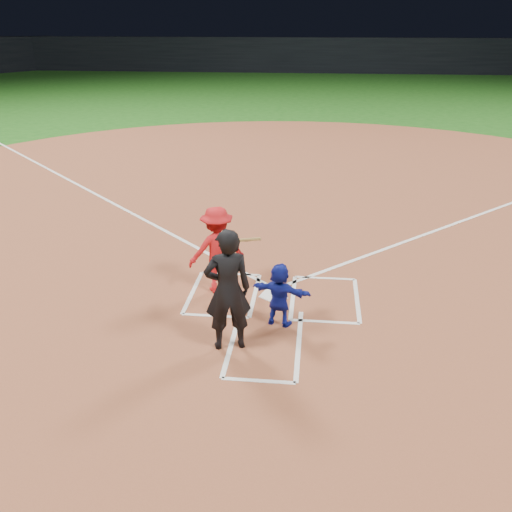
# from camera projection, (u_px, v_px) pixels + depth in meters

# --- Properties ---
(ground) EXTENTS (120.00, 120.00, 0.00)m
(ground) POSITION_uv_depth(u_px,v_px,m) (274.00, 296.00, 10.99)
(ground) COLOR #184E13
(ground) RESTS_ON ground
(home_plate_dirt) EXTENTS (28.00, 28.00, 0.01)m
(home_plate_dirt) POSITION_uv_depth(u_px,v_px,m) (290.00, 203.00, 16.49)
(home_plate_dirt) COLOR brown
(home_plate_dirt) RESTS_ON ground
(stadium_wall_far) EXTENTS (80.00, 1.20, 3.20)m
(stadium_wall_far) POSITION_uv_depth(u_px,v_px,m) (314.00, 55.00, 54.36)
(stadium_wall_far) COLOR black
(stadium_wall_far) RESTS_ON ground
(home_plate) EXTENTS (0.60, 0.60, 0.02)m
(home_plate) POSITION_uv_depth(u_px,v_px,m) (274.00, 295.00, 10.98)
(home_plate) COLOR white
(home_plate) RESTS_ON home_plate_dirt
(catcher) EXTENTS (1.11, 0.61, 1.14)m
(catcher) POSITION_uv_depth(u_px,v_px,m) (280.00, 295.00, 9.77)
(catcher) COLOR #121C92
(catcher) RESTS_ON home_plate_dirt
(umpire) EXTENTS (0.85, 0.68, 2.04)m
(umpire) POSITION_uv_depth(u_px,v_px,m) (228.00, 290.00, 8.92)
(umpire) COLOR black
(umpire) RESTS_ON home_plate_dirt
(chalk_markings) EXTENTS (28.35, 17.32, 0.01)m
(chalk_markings) POSITION_uv_depth(u_px,v_px,m) (289.00, 210.00, 15.83)
(chalk_markings) COLOR white
(chalk_markings) RESTS_ON home_plate_dirt
(batter_at_plate) EXTENTS (1.47, 1.04, 1.70)m
(batter_at_plate) POSITION_uv_depth(u_px,v_px,m) (217.00, 250.00, 10.90)
(batter_at_plate) COLOR red
(batter_at_plate) RESTS_ON home_plate_dirt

